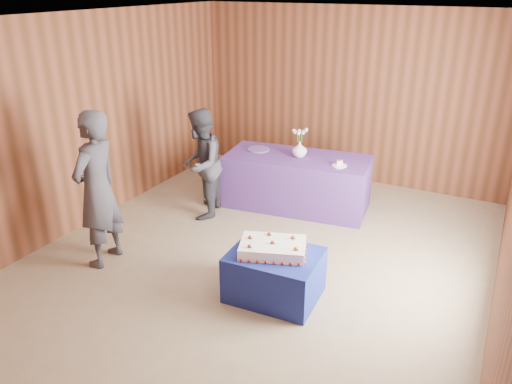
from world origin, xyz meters
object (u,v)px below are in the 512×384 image
Objects in this scene: guest_right at (201,164)px; serving_table at (297,181)px; cake_table at (274,275)px; sheet_cake at (273,248)px; guest_left at (97,190)px; vase at (300,149)px.

serving_table is at bearing 111.66° from guest_right.
cake_table is 1.14× the size of sheet_cake.
guest_left is at bearing -126.41° from serving_table.
sheet_cake is (0.67, -2.17, 0.18)m from serving_table.
sheet_cake is 3.64× the size of vase.
vase is at bearing 104.08° from cake_table.
guest_right reaches higher than cake_table.
vase is at bearing 26.20° from serving_table.
guest_right reaches higher than vase.
serving_table is (-0.70, 2.18, 0.12)m from cake_table.
sheet_cake is at bearing -73.43° from vase.
vase is (0.02, 0.01, 0.48)m from serving_table.
guest_left is at bearing -119.05° from vase.
guest_left reaches higher than cake_table.
sheet_cake is 0.44× the size of guest_left.
guest_right is at bearing 161.86° from guest_left.
guest_left is (-1.37, -2.47, 0.04)m from vase.
serving_table is 0.48m from vase.
sheet_cake reaches higher than cake_table.
guest_left is (-2.05, -0.28, 0.65)m from cake_table.
serving_table is at bearing -146.22° from vase.
serving_table reaches higher than sheet_cake.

